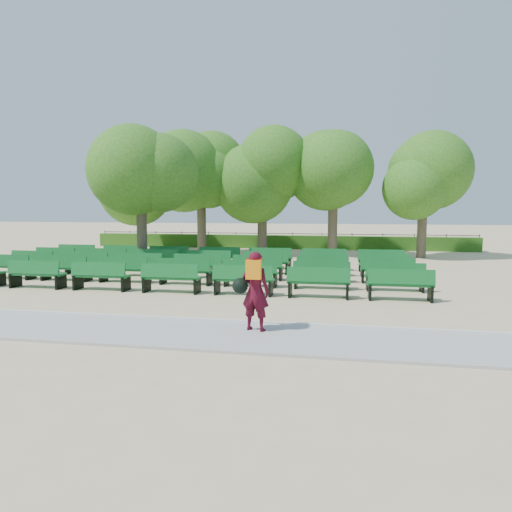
% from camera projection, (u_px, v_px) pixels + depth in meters
% --- Properties ---
extents(ground, '(120.00, 120.00, 0.00)m').
position_uv_depth(ground, '(228.00, 281.00, 17.52)').
color(ground, tan).
extents(paving, '(30.00, 2.20, 0.06)m').
position_uv_depth(paving, '(149.00, 332.00, 10.28)').
color(paving, '#A6A5A1').
rests_on(paving, ground).
extents(curb, '(30.00, 0.12, 0.10)m').
position_uv_depth(curb, '(168.00, 319.00, 11.41)').
color(curb, silver).
rests_on(curb, ground).
extents(hedge, '(26.00, 0.70, 0.90)m').
position_uv_depth(hedge, '(277.00, 242.00, 31.16)').
color(hedge, '#2C5C17').
rests_on(hedge, ground).
extents(fence, '(26.00, 0.10, 1.02)m').
position_uv_depth(fence, '(278.00, 248.00, 31.60)').
color(fence, black).
rests_on(fence, ground).
extents(tree_line, '(21.80, 6.80, 7.04)m').
position_uv_depth(tree_line, '(268.00, 254.00, 27.30)').
color(tree_line, '#38711E').
rests_on(tree_line, ground).
extents(bench_array, '(1.96, 0.63, 1.23)m').
position_uv_depth(bench_array, '(200.00, 275.00, 18.32)').
color(bench_array, '#105E23').
rests_on(bench_array, ground).
extents(tree_among, '(3.83, 3.83, 5.53)m').
position_uv_depth(tree_among, '(141.00, 186.00, 20.27)').
color(tree_among, brown).
rests_on(tree_among, ground).
extents(person, '(0.88, 0.57, 1.80)m').
position_uv_depth(person, '(254.00, 290.00, 10.21)').
color(person, '#450917').
rests_on(person, ground).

